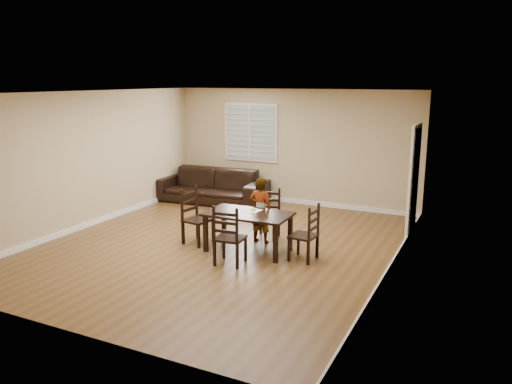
% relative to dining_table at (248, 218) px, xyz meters
% --- Properties ---
extents(ground, '(7.00, 7.00, 0.00)m').
position_rel_dining_table_xyz_m(ground, '(-0.59, 0.05, -0.60)').
color(ground, brown).
rests_on(ground, ground).
extents(room, '(6.04, 7.04, 2.72)m').
position_rel_dining_table_xyz_m(room, '(-0.55, 0.23, 1.21)').
color(room, tan).
rests_on(room, ground).
extents(dining_table, '(1.48, 0.85, 0.69)m').
position_rel_dining_table_xyz_m(dining_table, '(0.00, 0.00, 0.00)').
color(dining_table, black).
rests_on(dining_table, ground).
extents(chair_near, '(0.46, 0.44, 0.93)m').
position_rel_dining_table_xyz_m(chair_near, '(-0.03, 0.93, -0.17)').
color(chair_near, black).
rests_on(chair_near, ground).
extents(chair_far, '(0.49, 0.46, 1.00)m').
position_rel_dining_table_xyz_m(chair_far, '(0.02, -0.79, -0.14)').
color(chair_far, black).
rests_on(chair_far, ground).
extents(chair_left, '(0.49, 0.52, 1.02)m').
position_rel_dining_table_xyz_m(chair_left, '(-1.13, 0.00, -0.13)').
color(chair_left, black).
rests_on(chair_left, ground).
extents(chair_right, '(0.43, 0.45, 0.95)m').
position_rel_dining_table_xyz_m(chair_right, '(1.12, 0.01, -0.17)').
color(chair_right, black).
rests_on(chair_right, ground).
extents(child, '(0.45, 0.30, 1.21)m').
position_rel_dining_table_xyz_m(child, '(-0.01, 0.53, 0.01)').
color(child, gray).
rests_on(child, ground).
extents(napkin, '(0.31, 0.31, 0.00)m').
position_rel_dining_table_xyz_m(napkin, '(-0.00, 0.16, 0.09)').
color(napkin, white).
rests_on(napkin, dining_table).
extents(donut, '(0.09, 0.09, 0.03)m').
position_rel_dining_table_xyz_m(donut, '(0.02, 0.16, 0.11)').
color(donut, '#B07A3F').
rests_on(donut, napkin).
extents(sofa, '(2.79, 1.27, 0.79)m').
position_rel_dining_table_xyz_m(sofa, '(-2.40, 2.80, -0.20)').
color(sofa, black).
rests_on(sofa, ground).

